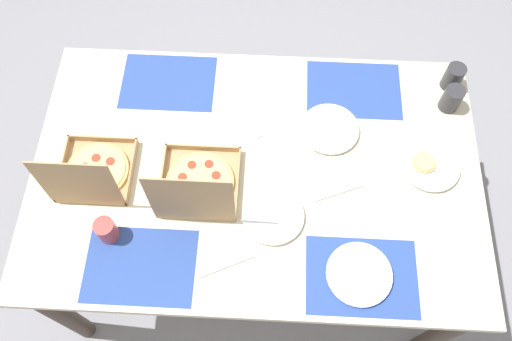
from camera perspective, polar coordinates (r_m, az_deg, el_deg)
The scene contains 18 objects.
ground_plane at distance 2.56m, azimuth -0.00°, elevation -7.79°, with size 6.00×6.00×0.00m, color gray.
dining_table at distance 1.94m, azimuth -0.00°, elevation -1.37°, with size 1.60×1.03×0.78m.
placemat_near_left at distance 2.06m, azimuth 10.67°, elevation 8.69°, with size 0.36×0.26×0.00m, color #2D4C9E.
placemat_near_right at distance 2.07m, azimuth -9.59°, elevation 9.52°, with size 0.36×0.26×0.00m, color #2D4C9E.
placemat_far_left at distance 1.74m, azimuth 11.51°, elevation -11.33°, with size 0.36×0.26×0.00m, color #2D4C9E.
placemat_far_right at distance 1.76m, azimuth -12.58°, elevation -10.17°, with size 0.36×0.26×0.00m, color #2D4C9E.
pizza_box_center at distance 1.78m, azimuth -6.37°, elevation -1.68°, with size 0.27×0.27×0.31m.
pizza_box_edge_far at distance 1.88m, azimuth -17.41°, elevation -0.28°, with size 0.25×0.26×0.29m.
plate_far_left at distance 1.94m, azimuth 18.50°, elevation 0.50°, with size 0.21×0.21×0.03m.
plate_middle at distance 1.94m, azimuth 8.06°, elevation 4.48°, with size 0.22×0.22×0.02m.
plate_near_left at distance 1.77m, azimuth 1.88°, elevation -5.03°, with size 0.21×0.21×0.02m.
plate_near_right at distance 1.73m, azimuth 11.22°, elevation -11.11°, with size 0.21×0.21×0.02m.
cup_clear_left at distance 1.78m, azimuth -16.06°, elevation -6.32°, with size 0.07×0.07×0.09m, color #BF4742.
cup_spare at distance 2.13m, azimuth 20.80°, elevation 9.57°, with size 0.07×0.07×0.10m, color #333338.
cup_red at distance 2.07m, azimuth 20.65°, elevation 7.39°, with size 0.07×0.07×0.10m, color #333338.
fork_by_near_right at distance 1.83m, azimuth 9.16°, elevation -2.30°, with size 0.19×0.02×0.01m, color #B7B7BC.
fork_by_far_right at distance 1.72m, azimuth -3.30°, elevation -10.36°, with size 0.19×0.02×0.01m, color #B7B7BC.
knife_by_far_left at distance 1.95m, azimuth -1.34°, elevation 5.84°, with size 0.21×0.02×0.01m, color #B7B7BC.
Camera 1 is at (-0.04, 0.83, 2.43)m, focal length 36.48 mm.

